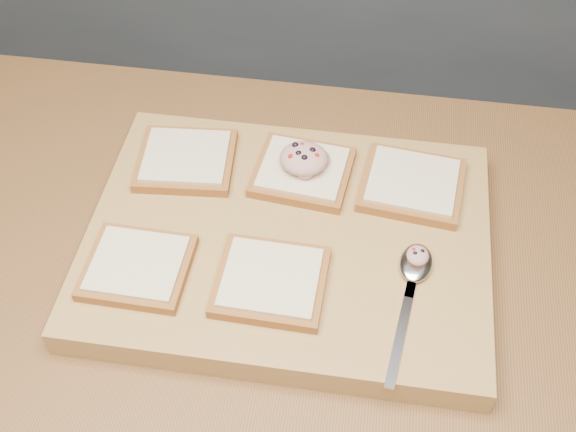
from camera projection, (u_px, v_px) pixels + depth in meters
The scene contains 9 objects.
cutting_board at pixel (288, 242), 0.89m from camera, with size 0.49×0.37×0.04m, color tan.
bread_far_left at pixel (186, 159), 0.95m from camera, with size 0.13×0.12×0.02m.
bread_far_center at pixel (303, 171), 0.94m from camera, with size 0.13×0.12×0.02m.
bread_far_right at pixel (412, 184), 0.92m from camera, with size 0.14×0.13×0.02m.
bread_near_left at pixel (138, 266), 0.84m from camera, with size 0.12×0.11×0.02m.
bread_near_center at pixel (271, 281), 0.82m from camera, with size 0.13×0.12×0.02m.
tuna_salad_dollop at pixel (304, 158), 0.92m from camera, with size 0.06×0.06×0.03m.
spoon at pixel (414, 273), 0.83m from camera, with size 0.05×0.19×0.01m.
spoon_salad at pixel (418, 255), 0.83m from camera, with size 0.03×0.03×0.02m.
Camera 1 is at (0.01, -0.48, 1.62)m, focal length 45.00 mm.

